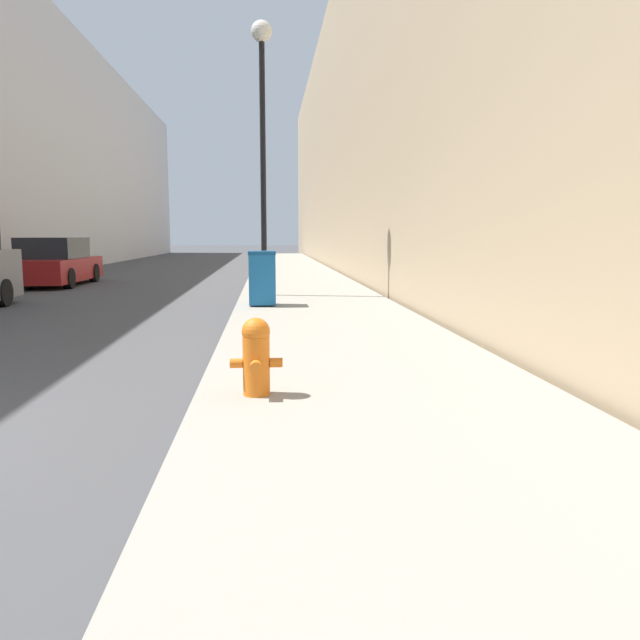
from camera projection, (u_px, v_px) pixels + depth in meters
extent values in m
cube|color=gray|center=(298.00, 279.00, 22.60)|extent=(3.57, 60.00, 0.13)
cube|color=tan|center=(451.00, 139.00, 30.31)|extent=(12.00, 60.00, 12.53)
cylinder|color=orange|center=(256.00, 366.00, 5.88)|extent=(0.25, 0.25, 0.56)
sphere|color=orange|center=(256.00, 332.00, 5.83)|extent=(0.27, 0.27, 0.27)
cylinder|color=orange|center=(256.00, 323.00, 5.82)|extent=(0.07, 0.07, 0.06)
cylinder|color=orange|center=(256.00, 367.00, 5.69)|extent=(0.11, 0.12, 0.11)
cylinder|color=orange|center=(236.00, 363.00, 5.86)|extent=(0.12, 0.09, 0.09)
cylinder|color=orange|center=(276.00, 363.00, 5.89)|extent=(0.12, 0.09, 0.09)
cube|color=#19609E|center=(262.00, 279.00, 13.39)|extent=(0.56, 0.65, 1.06)
cube|color=navy|center=(262.00, 253.00, 13.31)|extent=(0.58, 0.67, 0.08)
cylinder|color=black|center=(252.00, 300.00, 13.71)|extent=(0.05, 0.16, 0.16)
cylinder|color=black|center=(274.00, 300.00, 13.75)|extent=(0.05, 0.16, 0.16)
cylinder|color=black|center=(265.00, 290.00, 15.78)|extent=(0.26, 0.26, 0.25)
cylinder|color=black|center=(263.00, 171.00, 15.38)|extent=(0.14, 0.14, 6.16)
sphere|color=silver|center=(261.00, 31.00, 14.94)|extent=(0.51, 0.51, 0.51)
cylinder|color=black|center=(3.00, 293.00, 14.32)|extent=(0.24, 0.64, 0.64)
cube|color=maroon|center=(54.00, 269.00, 20.44)|extent=(1.89, 4.70, 0.73)
cube|color=#1E2328|center=(53.00, 248.00, 20.35)|extent=(1.67, 2.45, 0.67)
cylinder|color=black|center=(43.00, 273.00, 21.79)|extent=(0.24, 0.64, 0.64)
cylinder|color=black|center=(94.00, 273.00, 21.94)|extent=(0.24, 0.64, 0.64)
cylinder|color=black|center=(10.00, 279.00, 19.01)|extent=(0.24, 0.64, 0.64)
cylinder|color=black|center=(69.00, 278.00, 19.15)|extent=(0.24, 0.64, 0.64)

